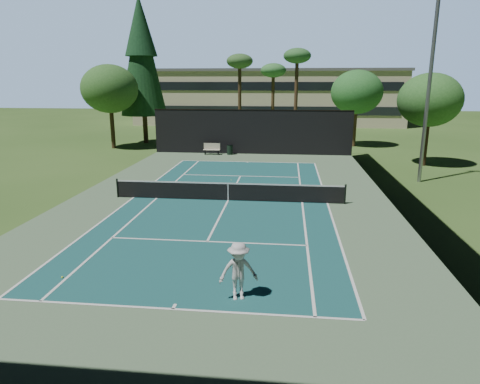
# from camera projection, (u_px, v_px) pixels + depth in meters

# --- Properties ---
(ground) EXTENTS (160.00, 160.00, 0.00)m
(ground) POSITION_uv_depth(u_px,v_px,m) (228.00, 201.00, 23.93)
(ground) COLOR #355821
(ground) RESTS_ON ground
(apron_slab) EXTENTS (18.00, 32.00, 0.01)m
(apron_slab) POSITION_uv_depth(u_px,v_px,m) (228.00, 201.00, 23.93)
(apron_slab) COLOR #567451
(apron_slab) RESTS_ON ground
(court_surface) EXTENTS (10.97, 23.77, 0.01)m
(court_surface) POSITION_uv_depth(u_px,v_px,m) (228.00, 200.00, 23.93)
(court_surface) COLOR #195252
(court_surface) RESTS_ON ground
(court_lines) EXTENTS (11.07, 23.87, 0.01)m
(court_lines) POSITION_uv_depth(u_px,v_px,m) (228.00, 200.00, 23.93)
(court_lines) COLOR white
(court_lines) RESTS_ON ground
(tennis_net) EXTENTS (12.90, 0.10, 1.10)m
(tennis_net) POSITION_uv_depth(u_px,v_px,m) (228.00, 191.00, 23.79)
(tennis_net) COLOR black
(tennis_net) RESTS_ON ground
(fence) EXTENTS (18.04, 32.05, 4.03)m
(fence) POSITION_uv_depth(u_px,v_px,m) (228.00, 165.00, 23.49)
(fence) COLOR black
(fence) RESTS_ON ground
(player) EXTENTS (1.33, 0.97, 1.84)m
(player) POSITION_uv_depth(u_px,v_px,m) (239.00, 271.00, 12.89)
(player) COLOR silver
(player) RESTS_ON ground
(tennis_ball_a) EXTENTS (0.08, 0.08, 0.08)m
(tennis_ball_a) POSITION_uv_depth(u_px,v_px,m) (62.00, 277.00, 14.48)
(tennis_ball_a) COLOR #CDE935
(tennis_ball_a) RESTS_ON ground
(tennis_ball_b) EXTENTS (0.07, 0.07, 0.07)m
(tennis_ball_b) POSITION_uv_depth(u_px,v_px,m) (174.00, 191.00, 25.91)
(tennis_ball_b) COLOR #B7CF2F
(tennis_ball_b) RESTS_ON ground
(tennis_ball_c) EXTENTS (0.06, 0.06, 0.06)m
(tennis_ball_c) POSITION_uv_depth(u_px,v_px,m) (231.00, 180.00, 28.78)
(tennis_ball_c) COLOR #CAE033
(tennis_ball_c) RESTS_ON ground
(tennis_ball_d) EXTENTS (0.07, 0.07, 0.07)m
(tennis_ball_d) POSITION_uv_depth(u_px,v_px,m) (164.00, 175.00, 30.23)
(tennis_ball_d) COLOR #CEEE36
(tennis_ball_d) RESTS_ON ground
(park_bench) EXTENTS (1.50, 0.45, 1.02)m
(park_bench) POSITION_uv_depth(u_px,v_px,m) (212.00, 149.00, 38.91)
(park_bench) COLOR beige
(park_bench) RESTS_ON ground
(trash_bin) EXTENTS (0.56, 0.56, 0.95)m
(trash_bin) POSITION_uv_depth(u_px,v_px,m) (230.00, 149.00, 38.86)
(trash_bin) COLOR black
(trash_bin) RESTS_ON ground
(pine_tree) EXTENTS (4.80, 4.80, 15.00)m
(pine_tree) POSITION_uv_depth(u_px,v_px,m) (141.00, 51.00, 43.98)
(pine_tree) COLOR #4A361F
(pine_tree) RESTS_ON ground
(palm_a) EXTENTS (2.80, 2.80, 9.32)m
(palm_a) POSITION_uv_depth(u_px,v_px,m) (240.00, 65.00, 45.18)
(palm_a) COLOR #3E2D1A
(palm_a) RESTS_ON ground
(palm_b) EXTENTS (2.80, 2.80, 8.42)m
(palm_b) POSITION_uv_depth(u_px,v_px,m) (273.00, 73.00, 46.95)
(palm_b) COLOR #4D3821
(palm_b) RESTS_ON ground
(palm_c) EXTENTS (2.80, 2.80, 9.77)m
(palm_c) POSITION_uv_depth(u_px,v_px,m) (297.00, 60.00, 43.48)
(palm_c) COLOR #4A3320
(palm_c) RESTS_ON ground
(decid_tree_a) EXTENTS (5.12, 5.12, 7.62)m
(decid_tree_a) POSITION_uv_depth(u_px,v_px,m) (357.00, 92.00, 42.69)
(decid_tree_a) COLOR #4E3721
(decid_tree_a) RESTS_ON ground
(decid_tree_b) EXTENTS (4.80, 4.80, 7.14)m
(decid_tree_b) POSITION_uv_depth(u_px,v_px,m) (430.00, 100.00, 32.73)
(decid_tree_b) COLOR #3F2A1B
(decid_tree_b) RESTS_ON ground
(decid_tree_c) EXTENTS (5.44, 5.44, 8.09)m
(decid_tree_c) POSITION_uv_depth(u_px,v_px,m) (110.00, 89.00, 41.29)
(decid_tree_c) COLOR #45321D
(decid_tree_c) RESTS_ON ground
(campus_building) EXTENTS (40.50, 12.50, 8.30)m
(campus_building) POSITION_uv_depth(u_px,v_px,m) (268.00, 96.00, 67.12)
(campus_building) COLOR beige
(campus_building) RESTS_ON ground
(light_pole) EXTENTS (0.90, 0.25, 12.22)m
(light_pole) POSITION_uv_depth(u_px,v_px,m) (430.00, 82.00, 26.82)
(light_pole) COLOR #919499
(light_pole) RESTS_ON ground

